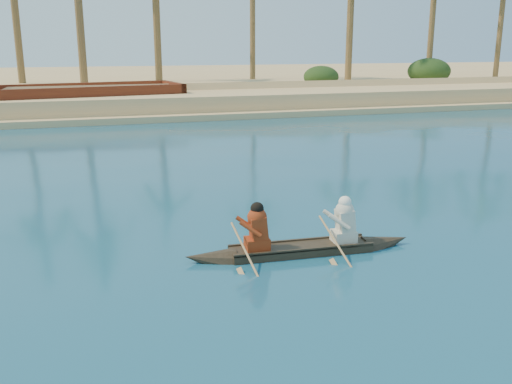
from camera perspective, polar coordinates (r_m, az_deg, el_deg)
name	(u,v)px	position (r m, az deg, el deg)	size (l,w,h in m)	color
sandy_embankment	(197,83)	(58.40, -5.94, 10.79)	(150.00, 51.00, 1.50)	#DDB57C
shrub_cluster	(239,87)	(43.45, -1.67, 10.46)	(100.00, 6.00, 2.40)	#193513
canoe	(301,241)	(12.20, 4.54, -4.96)	(5.02, 0.97, 1.38)	#382A1E
barge_mid	(73,103)	(37.31, -17.83, 8.44)	(13.79, 6.33, 2.21)	#622915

